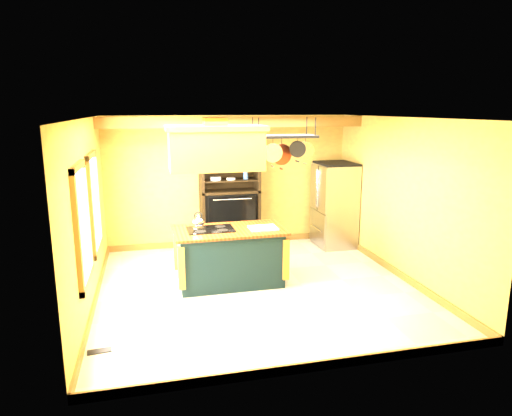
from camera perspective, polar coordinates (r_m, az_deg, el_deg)
name	(u,v)px	position (r m, az deg, el deg)	size (l,w,h in m)	color
floor	(257,287)	(7.50, 0.14, -9.89)	(5.00, 5.00, 0.00)	beige
ceiling	(257,118)	(6.94, 0.15, 11.20)	(5.00, 5.00, 0.00)	white
wall_back	(229,181)	(9.51, -3.38, 3.34)	(5.00, 0.02, 2.70)	gold
wall_front	(313,256)	(4.79, 7.19, -5.92)	(5.00, 0.02, 2.70)	gold
wall_left	(88,215)	(6.97, -20.27, -0.77)	(0.02, 5.00, 2.70)	gold
wall_right	(402,199)	(8.05, 17.73, 1.10)	(0.02, 5.00, 2.70)	gold
ceiling_beam	(236,122)	(8.61, -2.54, 10.70)	(5.00, 0.15, 0.20)	brown
window_near	(83,225)	(6.18, -20.83, -1.96)	(0.06, 1.06, 1.56)	brown
window_far	(95,203)	(7.54, -19.53, 0.62)	(0.06, 1.06, 1.56)	brown
kitchen_island	(229,256)	(7.54, -3.34, -5.98)	(1.80, 1.02, 1.11)	#13272C
range_hood	(215,147)	(7.15, -5.10, 7.65)	(1.51, 0.86, 0.80)	#B36F2C
pot_rack	(284,143)	(7.40, 3.46, 8.13)	(1.10, 0.51, 0.77)	black
refrigerator	(334,207)	(9.63, 9.75, 0.17)	(0.74, 0.88, 1.72)	#989CA0
hutch	(230,208)	(9.38, -3.32, -0.02)	(1.19, 0.54, 2.11)	black
floor_register	(99,351)	(6.01, -18.98, -16.55)	(0.28, 0.12, 0.01)	black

